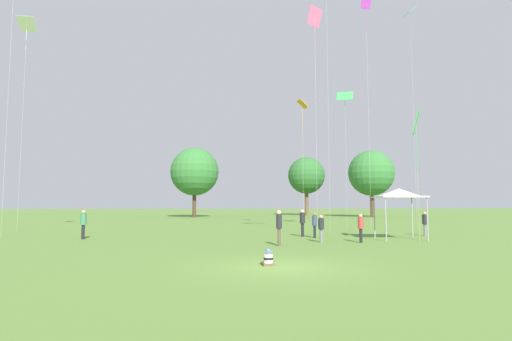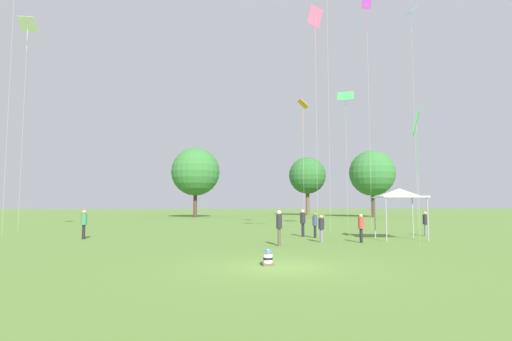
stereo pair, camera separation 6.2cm
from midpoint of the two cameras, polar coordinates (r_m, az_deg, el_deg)
ground_plane at (r=14.21m, az=3.36°, el=-13.62°), size 300.00×300.00×0.00m
seated_toddler at (r=14.52m, az=1.63°, el=-12.51°), size 0.44×0.53×0.58m
person_standing_0 at (r=27.06m, az=-23.49°, el=-6.72°), size 0.41×0.41×1.79m
person_standing_1 at (r=20.97m, az=3.23°, el=-7.62°), size 0.41×0.41×1.85m
person_standing_2 at (r=23.11m, az=9.21°, el=-7.85°), size 0.42×0.42×1.54m
person_standing_3 at (r=26.98m, az=6.59°, el=-7.09°), size 0.50×0.50×1.79m
person_standing_4 at (r=26.08m, az=8.31°, el=-7.40°), size 0.37×0.37×1.60m
person_standing_5 at (r=23.43m, az=14.66°, el=-7.60°), size 0.35×0.35×1.60m
person_standing_6 at (r=29.63m, az=22.91°, el=-6.72°), size 0.43×0.43×1.64m
canopy_tent at (r=26.07m, az=19.67°, el=-3.10°), size 3.05×3.05×3.12m
kite_0 at (r=23.08m, az=21.82°, el=6.03°), size 0.95×1.29×7.11m
kite_2 at (r=36.73m, az=15.43°, el=20.05°), size 0.82×0.29×19.25m
kite_3 at (r=29.61m, az=8.34°, el=20.17°), size 1.27×1.05×15.67m
kite_4 at (r=38.49m, az=-29.98°, el=17.03°), size 1.34×1.05×16.97m
kite_5 at (r=38.27m, az=12.54°, el=10.03°), size 1.74×1.52×12.61m
kite_7 at (r=33.48m, az=6.60°, el=8.79°), size 0.76×0.97×10.71m
kite_8 at (r=42.46m, az=21.17°, el=19.14°), size 0.85×1.07×20.58m
distant_tree_0 at (r=67.51m, az=16.11°, el=-0.37°), size 7.40×7.40×10.83m
distant_tree_1 at (r=75.19m, az=7.19°, el=-0.73°), size 6.86×6.86×10.86m
distant_tree_2 at (r=64.11m, az=-8.78°, el=-0.17°), size 7.64×7.64×11.07m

